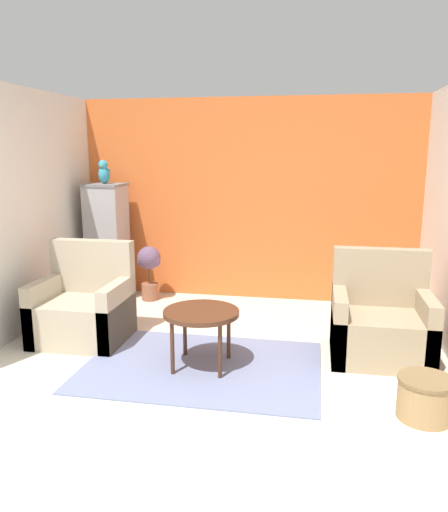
{
  "coord_description": "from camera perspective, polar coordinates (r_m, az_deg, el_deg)",
  "views": [
    {
      "loc": [
        0.86,
        -3.02,
        1.88
      ],
      "look_at": [
        0.0,
        1.6,
        0.88
      ],
      "focal_mm": 35.0,
      "sensor_mm": 36.0,
      "label": 1
    }
  ],
  "objects": [
    {
      "name": "wall_left",
      "position": [
        5.54,
        -22.32,
        4.67
      ],
      "size": [
        0.06,
        3.2,
        2.52
      ],
      "color": "silver",
      "rests_on": "ground_plane"
    },
    {
      "name": "potted_plant",
      "position": [
        6.39,
        -8.56,
        -1.14
      ],
      "size": [
        0.32,
        0.29,
        0.7
      ],
      "color": "brown",
      "rests_on": "ground_plane"
    },
    {
      "name": "ground_plane",
      "position": [
        3.66,
        -4.85,
        -18.96
      ],
      "size": [
        20.0,
        20.0,
        0.0
      ],
      "primitive_type": "plane",
      "color": "beige",
      "rests_on": "ground"
    },
    {
      "name": "armchair_right",
      "position": [
        4.83,
        17.45,
        -7.54
      ],
      "size": [
        0.88,
        0.73,
        0.98
      ],
      "color": "#9E896B",
      "rests_on": "ground_plane"
    },
    {
      "name": "armchair_left",
      "position": [
        5.22,
        -15.74,
        -5.93
      ],
      "size": [
        0.88,
        0.73,
        0.98
      ],
      "color": "tan",
      "rests_on": "ground_plane"
    },
    {
      "name": "parrot",
      "position": [
        6.43,
        -13.53,
        9.23
      ],
      "size": [
        0.14,
        0.25,
        0.29
      ],
      "color": "teal",
      "rests_on": "birdcage"
    },
    {
      "name": "coffee_table",
      "position": [
        4.36,
        -2.61,
        -6.89
      ],
      "size": [
        0.66,
        0.66,
        0.52
      ],
      "color": "#472819",
      "rests_on": "ground_plane"
    },
    {
      "name": "area_rug",
      "position": [
        4.53,
        -2.56,
        -12.45
      ],
      "size": [
        2.07,
        1.45,
        0.01
      ],
      "color": "slate",
      "rests_on": "ground_plane"
    },
    {
      "name": "wicker_basket",
      "position": [
        3.95,
        22.0,
        -14.69
      ],
      "size": [
        0.4,
        0.4,
        0.31
      ],
      "color": "#A37F51",
      "rests_on": "ground_plane"
    },
    {
      "name": "birdcage",
      "position": [
        6.52,
        -13.16,
        1.53
      ],
      "size": [
        0.49,
        0.49,
        1.47
      ],
      "color": "slate",
      "rests_on": "ground_plane"
    },
    {
      "name": "wall_back_accent",
      "position": [
        6.34,
        2.71,
        6.37
      ],
      "size": [
        4.33,
        0.06,
        2.52
      ],
      "color": "orange",
      "rests_on": "ground_plane"
    }
  ]
}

